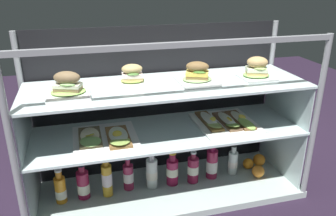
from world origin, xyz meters
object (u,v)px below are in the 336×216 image
Objects in this scene: juice_bottle_front_fourth at (212,164)px; juice_bottle_front_middle at (233,162)px; juice_bottle_front_second at (152,173)px; juice_bottle_near_post at (172,171)px; plated_roll_sandwich_mid_right at (257,70)px; orange_fruit_beside_bottles at (258,171)px; juice_bottle_back_center at (193,169)px; plated_roll_sandwich_far_right at (68,88)px; juice_bottle_back_left at (60,189)px; open_sandwich_tray_center at (105,138)px; juice_bottle_back_right at (128,176)px; juice_bottle_front_left_end at (83,185)px; orange_fruit_rolled_forward at (259,160)px; plated_roll_sandwich_near_left_corner at (197,75)px; plated_roll_sandwich_mid_left at (132,77)px; juice_bottle_tucked_behind at (107,179)px; open_sandwich_tray_mid_right at (226,122)px; orange_fruit_near_left_post at (248,164)px.

juice_bottle_front_middle is (0.15, 0.01, -0.01)m from juice_bottle_front_fourth.
juice_bottle_front_second is 1.10× the size of juice_bottle_near_post.
plated_roll_sandwich_mid_right is 0.67m from orange_fruit_beside_bottles.
juice_bottle_back_center is at bearing -174.74° from juice_bottle_front_middle.
plated_roll_sandwich_far_right is 1.00× the size of juice_bottle_front_middle.
juice_bottle_back_left is at bearing -179.10° from juice_bottle_front_fourth.
open_sandwich_tray_center is 0.35m from juice_bottle_back_right.
open_sandwich_tray_center is at bearing -173.61° from juice_bottle_front_fourth.
plated_roll_sandwich_far_right is 0.62m from juice_bottle_front_left_end.
juice_bottle_back_left is at bearing -178.83° from juice_bottle_front_second.
orange_fruit_rolled_forward is (1.18, 0.14, -0.66)m from plated_roll_sandwich_far_right.
plated_roll_sandwich_near_left_corner is 1.01× the size of juice_bottle_front_middle.
juice_bottle_back_left is at bearing -177.20° from orange_fruit_rolled_forward.
juice_bottle_back_left is 1.07m from juice_bottle_front_middle.
juice_bottle_near_post is 0.94× the size of juice_bottle_front_fourth.
juice_bottle_back_right is (-0.05, -0.00, -0.61)m from plated_roll_sandwich_mid_left.
juice_bottle_near_post is (0.66, 0.01, 0.01)m from juice_bottle_back_left.
open_sandwich_tray_center is 1.76× the size of juice_bottle_back_left.
juice_bottle_tucked_behind is 1.03× the size of juice_bottle_front_fourth.
orange_fruit_rolled_forward is (0.31, 0.10, -0.36)m from open_sandwich_tray_mid_right.
plated_roll_sandwich_mid_right is at bearing -2.16° from open_sandwich_tray_mid_right.
open_sandwich_tray_mid_right is (0.53, -0.07, -0.30)m from plated_roll_sandwich_mid_left.
plated_roll_sandwich_near_left_corner reaches higher than plated_roll_sandwich_mid_left.
open_sandwich_tray_center is 1.54× the size of juice_bottle_front_second.
plated_roll_sandwich_mid_right is 0.87× the size of juice_bottle_back_left.
juice_bottle_back_right is at bearing 20.44° from plated_roll_sandwich_far_right.
juice_bottle_back_center is 2.90× the size of orange_fruit_near_left_post.
juice_bottle_front_second reaches higher than orange_fruit_beside_bottles.
juice_bottle_back_right reaches higher than orange_fruit_near_left_post.
plated_roll_sandwich_near_left_corner reaches higher than open_sandwich_tray_mid_right.
juice_bottle_near_post is at bearing -1.58° from juice_bottle_front_second.
juice_bottle_back_left is 0.79m from juice_bottle_back_center.
juice_bottle_back_left reaches higher than orange_fruit_rolled_forward.
open_sandwich_tray_mid_right is 0.32m from juice_bottle_front_fourth.
plated_roll_sandwich_far_right is 0.99× the size of juice_bottle_back_center.
orange_fruit_rolled_forward is at bearing 6.82° from open_sandwich_tray_center.
juice_bottle_back_center is (-0.18, 0.03, -0.31)m from open_sandwich_tray_mid_right.
plated_roll_sandwich_near_left_corner reaches higher than juice_bottle_back_center.
juice_bottle_front_middle is (0.63, -0.01, -0.62)m from plated_roll_sandwich_mid_left.
plated_roll_sandwich_near_left_corner reaches higher than juice_bottle_tucked_behind.
juice_bottle_front_fourth is at bearing 1.55° from juice_bottle_near_post.
juice_bottle_tucked_behind reaches higher than juice_bottle_back_left.
juice_bottle_near_post reaches higher than juice_bottle_back_center.
juice_bottle_back_center is (0.79, -0.00, 0.01)m from juice_bottle_back_left.
juice_bottle_tucked_behind is at bearing -5.51° from juice_bottle_front_left_end.
plated_roll_sandwich_mid_right is 0.49× the size of open_sandwich_tray_mid_right.
juice_bottle_back_right is 0.40m from juice_bottle_back_center.
orange_fruit_near_left_post is (0.66, 0.03, -0.06)m from juice_bottle_front_second.
orange_fruit_rolled_forward is (0.50, 0.10, -0.66)m from plated_roll_sandwich_near_left_corner.
juice_bottle_near_post is at bearing 172.86° from orange_fruit_beside_bottles.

